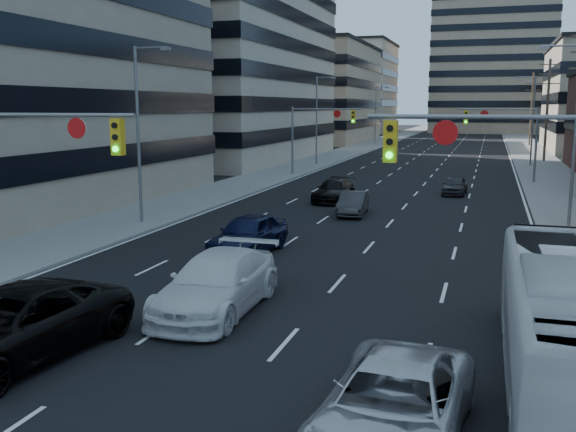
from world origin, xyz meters
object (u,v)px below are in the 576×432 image
at_px(transit_bus, 568,324).
at_px(black_pickup, 13,325).
at_px(white_van, 217,283).
at_px(silver_suv, 394,406).
at_px(sedan_blue, 248,234).

bearing_deg(transit_bus, black_pickup, -169.89).
bearing_deg(white_van, black_pickup, -123.43).
bearing_deg(transit_bus, silver_suv, -132.67).
height_order(black_pickup, sedan_blue, black_pickup).
relative_size(black_pickup, sedan_blue, 1.29).
distance_m(black_pickup, silver_suv, 9.39).
distance_m(black_pickup, white_van, 5.85).
xyz_separation_m(black_pickup, white_van, (3.17, 4.92, -0.01)).
relative_size(white_van, silver_suv, 1.10).
bearing_deg(sedan_blue, black_pickup, -91.07).
distance_m(silver_suv, sedan_blue, 15.64).
xyz_separation_m(white_van, transit_bus, (9.35, -2.59, 0.59)).
bearing_deg(white_van, transit_bus, -16.17).
xyz_separation_m(black_pickup, transit_bus, (12.52, 2.33, 0.58)).
relative_size(black_pickup, silver_suv, 1.16).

